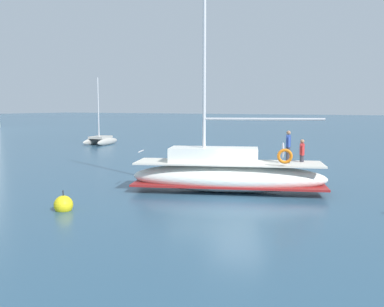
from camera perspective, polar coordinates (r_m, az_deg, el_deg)
ground_plane at (r=18.91m, az=6.47°, el=-6.46°), size 400.00×400.00×0.00m
main_sailboat at (r=20.76m, az=4.73°, el=-2.72°), size 5.35×9.86×13.13m
moored_sloop_far at (r=47.11m, az=-12.36°, el=1.85°), size 4.83×2.97×7.30m
mooring_buoy at (r=17.86m, az=-17.13°, el=-6.72°), size 0.77×0.77×0.98m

